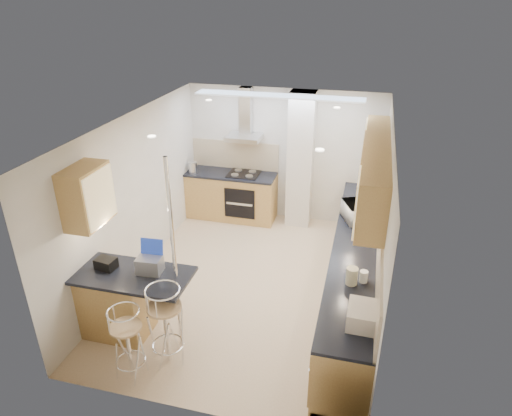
% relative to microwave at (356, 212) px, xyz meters
% --- Properties ---
extents(ground, '(4.80, 4.80, 0.00)m').
position_rel_microwave_xyz_m(ground, '(-1.44, -0.72, -1.06)').
color(ground, '#CCB288').
rests_on(ground, ground).
extents(room_shell, '(3.64, 4.84, 2.51)m').
position_rel_microwave_xyz_m(room_shell, '(-1.12, -0.34, 0.48)').
color(room_shell, silver).
rests_on(room_shell, ground).
extents(right_counter, '(0.63, 4.40, 0.92)m').
position_rel_microwave_xyz_m(right_counter, '(0.06, -0.72, -0.60)').
color(right_counter, '#AA7C44').
rests_on(right_counter, ground).
extents(back_counter, '(1.70, 0.63, 0.92)m').
position_rel_microwave_xyz_m(back_counter, '(-2.39, 1.38, -0.60)').
color(back_counter, '#AA7C44').
rests_on(back_counter, ground).
extents(peninsula, '(1.47, 0.72, 0.94)m').
position_rel_microwave_xyz_m(peninsula, '(-2.57, -2.17, -0.58)').
color(peninsula, '#AA7C44').
rests_on(peninsula, ground).
extents(microwave, '(0.50, 0.59, 0.27)m').
position_rel_microwave_xyz_m(microwave, '(0.00, 0.00, 0.00)').
color(microwave, white).
rests_on(microwave, right_counter).
extents(laptop, '(0.31, 0.24, 0.20)m').
position_rel_microwave_xyz_m(laptop, '(-2.36, -2.07, -0.02)').
color(laptop, '#95979C').
rests_on(laptop, peninsula).
extents(bag, '(0.27, 0.21, 0.13)m').
position_rel_microwave_xyz_m(bag, '(-2.92, -2.13, -0.05)').
color(bag, black).
rests_on(bag, peninsula).
extents(bar_stool_near, '(0.46, 0.46, 0.94)m').
position_rel_microwave_xyz_m(bar_stool_near, '(-2.32, -2.82, -0.59)').
color(bar_stool_near, tan).
rests_on(bar_stool_near, ground).
extents(bar_stool_end, '(0.59, 0.59, 1.05)m').
position_rel_microwave_xyz_m(bar_stool_end, '(-2.00, -2.49, -0.53)').
color(bar_stool_end, tan).
rests_on(bar_stool_end, ground).
extents(jar_a, '(0.14, 0.14, 0.17)m').
position_rel_microwave_xyz_m(jar_a, '(0.16, -0.19, -0.05)').
color(jar_a, beige).
rests_on(jar_a, right_counter).
extents(jar_b, '(0.13, 0.13, 0.14)m').
position_rel_microwave_xyz_m(jar_b, '(-0.01, 0.25, -0.07)').
color(jar_b, beige).
rests_on(jar_b, right_counter).
extents(jar_c, '(0.17, 0.17, 0.21)m').
position_rel_microwave_xyz_m(jar_c, '(0.04, -1.68, -0.03)').
color(jar_c, beige).
rests_on(jar_c, right_counter).
extents(jar_d, '(0.13, 0.13, 0.15)m').
position_rel_microwave_xyz_m(jar_d, '(0.18, -1.60, -0.06)').
color(jar_d, white).
rests_on(jar_d, right_counter).
extents(bread_bin, '(0.32, 0.40, 0.21)m').
position_rel_microwave_xyz_m(bread_bin, '(0.20, -2.37, -0.03)').
color(bread_bin, beige).
rests_on(bread_bin, right_counter).
extents(kettle, '(0.16, 0.16, 0.21)m').
position_rel_microwave_xyz_m(kettle, '(-3.09, 1.23, -0.03)').
color(kettle, silver).
rests_on(kettle, back_counter).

